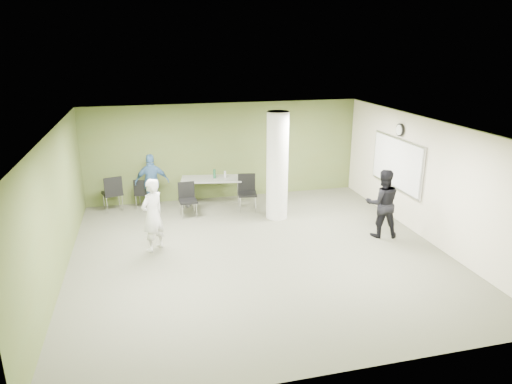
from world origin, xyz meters
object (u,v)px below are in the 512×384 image
object	(u,v)px
woman_white	(153,215)
man_blue	(152,182)
man_black	(382,203)
folding_table	(212,180)
chair_back_left	(113,191)

from	to	relation	value
woman_white	man_blue	xyz separation A→B (m)	(0.06, 2.67, -0.04)
man_black	man_blue	bearing A→B (deg)	-17.65
folding_table	chair_back_left	xyz separation A→B (m)	(-2.69, 0.12, -0.15)
woman_white	folding_table	bearing A→B (deg)	-166.01
folding_table	man_blue	size ratio (longest dim) A/B	1.13
chair_back_left	man_blue	bearing A→B (deg)	159.13
man_blue	woman_white	bearing A→B (deg)	90.60
woman_white	man_black	world-z (taller)	woman_white
folding_table	man_black	size ratio (longest dim) A/B	1.08
chair_back_left	man_black	bearing A→B (deg)	136.88
folding_table	chair_back_left	size ratio (longest dim) A/B	1.75
folding_table	man_blue	xyz separation A→B (m)	(-1.63, 0.02, 0.04)
woman_white	man_blue	distance (m)	2.67
folding_table	man_blue	distance (m)	1.63
man_black	chair_back_left	bearing A→B (deg)	-13.87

